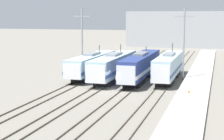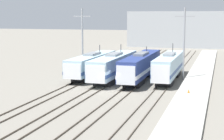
% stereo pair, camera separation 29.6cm
% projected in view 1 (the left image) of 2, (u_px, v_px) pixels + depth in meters
% --- Properties ---
extents(ground_plane, '(400.00, 400.00, 0.00)m').
position_uv_depth(ground_plane, '(112.00, 90.00, 50.62)').
color(ground_plane, slate).
extents(rail_pair_far_left, '(1.51, 120.00, 0.15)m').
position_uv_depth(rail_pair_far_left, '(69.00, 87.00, 52.35)').
color(rail_pair_far_left, '#4C4238').
rests_on(rail_pair_far_left, ground_plane).
extents(rail_pair_center_left, '(1.51, 120.00, 0.15)m').
position_uv_depth(rail_pair_center_left, '(97.00, 89.00, 51.19)').
color(rail_pair_center_left, '#4C4238').
rests_on(rail_pair_center_left, ground_plane).
extents(rail_pair_center_right, '(1.51, 120.00, 0.15)m').
position_uv_depth(rail_pair_center_right, '(127.00, 90.00, 50.04)').
color(rail_pair_center_right, '#4C4238').
rests_on(rail_pair_center_right, ground_plane).
extents(rail_pair_far_right, '(1.51, 120.00, 0.15)m').
position_uv_depth(rail_pair_far_right, '(158.00, 92.00, 48.88)').
color(rail_pair_far_right, '#4C4238').
rests_on(rail_pair_far_right, ground_plane).
extents(locomotive_far_left, '(2.98, 17.56, 4.94)m').
position_uv_depth(locomotive_far_left, '(91.00, 65.00, 60.98)').
color(locomotive_far_left, '#232326').
rests_on(locomotive_far_left, ground_plane).
extents(locomotive_center_left, '(3.05, 18.38, 5.24)m').
position_uv_depth(locomotive_center_left, '(113.00, 66.00, 58.35)').
color(locomotive_center_left, '#232326').
rests_on(locomotive_center_left, ground_plane).
extents(locomotive_center_right, '(2.81, 19.28, 4.92)m').
position_uv_depth(locomotive_center_right, '(140.00, 66.00, 57.65)').
color(locomotive_center_right, black).
rests_on(locomotive_center_right, ground_plane).
extents(locomotive_far_right, '(2.75, 17.38, 5.49)m').
position_uv_depth(locomotive_far_right, '(169.00, 67.00, 57.64)').
color(locomotive_far_right, '#232326').
rests_on(locomotive_far_right, ground_plane).
extents(catenary_tower_left, '(3.03, 0.28, 11.20)m').
position_uv_depth(catenary_tower_left, '(82.00, 40.00, 62.17)').
color(catenary_tower_left, gray).
rests_on(catenary_tower_left, ground_plane).
extents(catenary_tower_right, '(3.03, 0.28, 11.20)m').
position_uv_depth(catenary_tower_right, '(184.00, 42.00, 57.58)').
color(catenary_tower_right, gray).
rests_on(catenary_tower_right, ground_plane).
extents(platform, '(4.00, 120.00, 0.38)m').
position_uv_depth(platform, '(193.00, 93.00, 47.64)').
color(platform, '#A8A59E').
rests_on(platform, ground_plane).
extents(traffic_cone, '(0.30, 0.30, 0.53)m').
position_uv_depth(traffic_cone, '(189.00, 91.00, 46.88)').
color(traffic_cone, orange).
rests_on(traffic_cone, platform).
extents(depot_building, '(36.81, 14.05, 11.24)m').
position_uv_depth(depot_building, '(187.00, 29.00, 120.18)').
color(depot_building, '#9EA3A8').
rests_on(depot_building, ground_plane).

